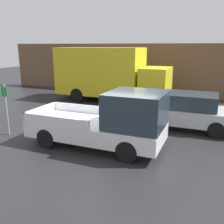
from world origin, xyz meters
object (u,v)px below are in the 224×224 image
object	(u,v)px
pickup_truck	(110,122)
car	(187,111)
parking_sign	(6,107)
delivery_truck	(108,73)

from	to	relation	value
pickup_truck	car	size ratio (longest dim) A/B	1.17
car	parking_sign	size ratio (longest dim) A/B	2.00
delivery_truck	parking_sign	xyz separation A→B (m)	(-1.19, -7.85, -0.65)
car	parking_sign	xyz separation A→B (m)	(-6.83, -3.80, 0.41)
pickup_truck	parking_sign	bearing A→B (deg)	-175.23
parking_sign	car	bearing A→B (deg)	29.08
car	parking_sign	world-z (taller)	parking_sign
car	delivery_truck	world-z (taller)	delivery_truck
pickup_truck	parking_sign	world-z (taller)	parking_sign
pickup_truck	car	world-z (taller)	pickup_truck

